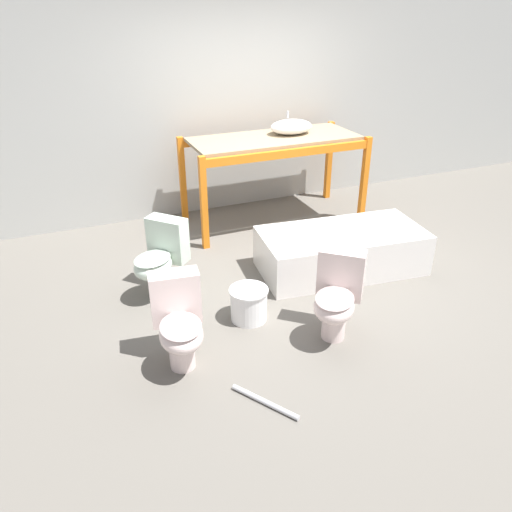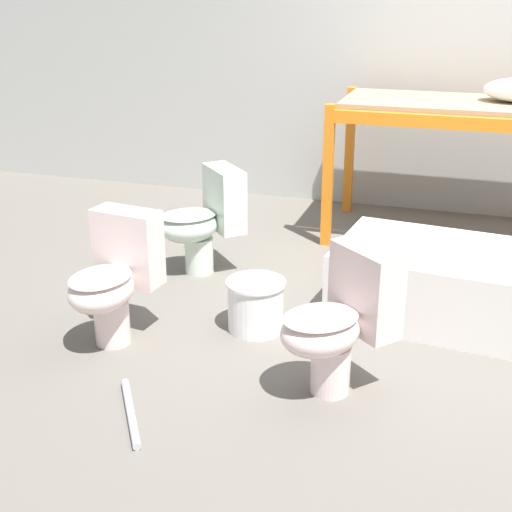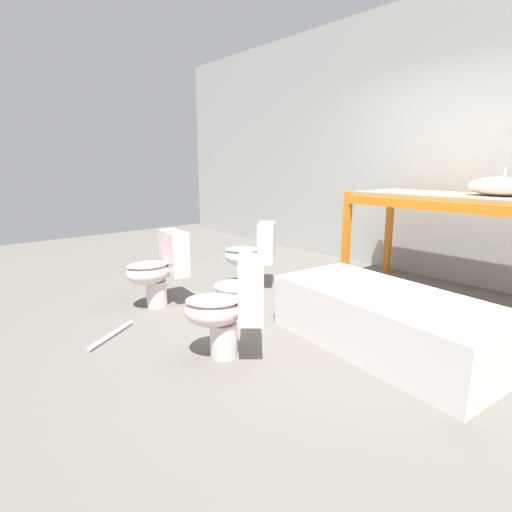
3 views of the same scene
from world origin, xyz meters
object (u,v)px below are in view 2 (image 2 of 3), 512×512
toilet_far (114,277)px  toilet_extra (340,319)px  toilet_near (204,219)px  bucket_white (256,304)px  bathtub_main (481,284)px

toilet_far → toilet_extra: 1.28m
toilet_extra → toilet_far: bearing=-145.2°
toilet_near → bucket_white: bearing=-3.6°
toilet_near → bucket_white: 0.96m
bucket_white → toilet_far: bearing=-153.6°
toilet_far → bathtub_main: bearing=30.8°
toilet_near → toilet_extra: bearing=1.0°
bathtub_main → toilet_near: size_ratio=2.42×
toilet_far → bucket_white: size_ratio=2.10×
toilet_near → toilet_far: 1.08m
toilet_near → toilet_far: bearing=-48.8°
bathtub_main → bucket_white: (-1.22, -0.47, -0.09)m
toilet_far → bucket_white: 0.82m
toilet_far → toilet_extra: size_ratio=1.00×
toilet_extra → bathtub_main: bearing=97.1°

